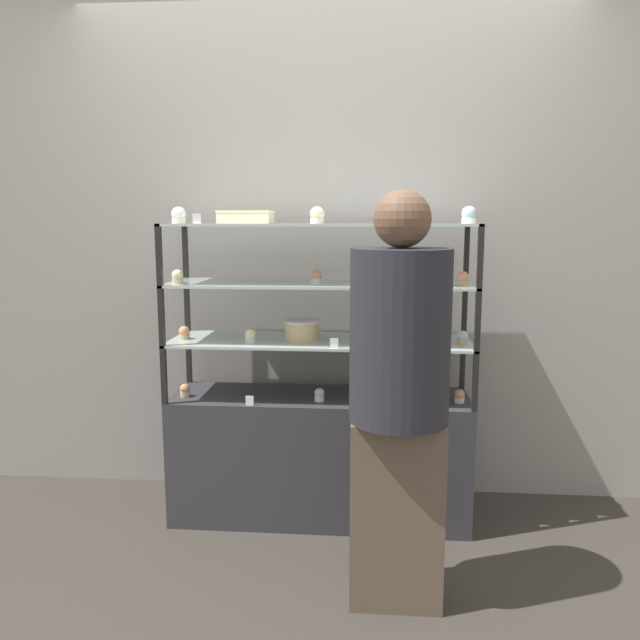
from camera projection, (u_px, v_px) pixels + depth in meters
ground_plane at (320, 514)px, 3.07m from camera, size 20.00×20.00×0.00m
back_wall at (326, 246)px, 3.21m from camera, size 8.00×0.05×2.60m
display_base at (320, 456)px, 3.02m from camera, size 1.41×0.41×0.60m
display_riser_lower at (320, 343)px, 2.94m from camera, size 1.41×0.41×0.27m
display_riser_middle at (320, 286)px, 2.89m from camera, size 1.41×0.41×0.27m
display_riser_upper at (320, 227)px, 2.85m from camera, size 1.41×0.41×0.27m
layer_cake_centerpiece at (302, 330)px, 2.92m from camera, size 0.16×0.16×0.10m
sheet_cake_frosted at (246, 217)px, 2.91m from camera, size 0.25×0.17×0.06m
cupcake_0 at (185, 390)px, 2.95m from camera, size 0.05×0.05×0.06m
cupcake_1 at (319, 395)px, 2.88m from camera, size 0.05×0.05×0.06m
cupcake_2 at (459, 396)px, 2.86m from camera, size 0.05×0.05×0.06m
price_tag_0 at (250, 401)px, 2.81m from camera, size 0.04×0.00×0.04m
cupcake_3 at (184, 333)px, 2.95m from camera, size 0.05×0.05×0.06m
cupcake_4 at (250, 336)px, 2.87m from camera, size 0.05×0.05×0.06m
cupcake_5 at (393, 339)px, 2.81m from camera, size 0.05×0.05×0.06m
cupcake_6 at (462, 338)px, 2.83m from camera, size 0.05×0.05×0.06m
price_tag_1 at (334, 343)px, 2.74m from camera, size 0.04×0.00×0.04m
cupcake_7 at (177, 277)px, 2.85m from camera, size 0.05×0.05×0.06m
cupcake_8 at (317, 277)px, 2.85m from camera, size 0.05×0.05×0.06m
cupcake_9 at (463, 279)px, 2.75m from camera, size 0.05×0.05×0.06m
price_tag_2 at (363, 282)px, 2.69m from camera, size 0.04×0.00×0.04m
cupcake_10 at (179, 216)px, 2.83m from camera, size 0.07×0.07×0.08m
cupcake_11 at (317, 216)px, 2.79m from camera, size 0.07×0.07×0.08m
cupcake_12 at (469, 215)px, 2.69m from camera, size 0.07×0.07×0.08m
price_tag_3 at (197, 219)px, 2.70m from camera, size 0.04×0.00×0.04m
donut_glazed at (406, 220)px, 2.83m from camera, size 0.12×0.12×0.03m
customer_figure at (399, 391)px, 2.25m from camera, size 0.36×0.36×1.54m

